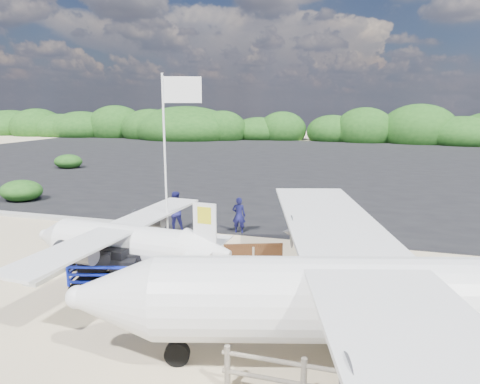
{
  "coord_description": "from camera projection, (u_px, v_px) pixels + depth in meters",
  "views": [
    {
      "loc": [
        5.34,
        -12.17,
        5.61
      ],
      "look_at": [
        0.4,
        4.85,
        1.97
      ],
      "focal_mm": 32.0,
      "sensor_mm": 36.0,
      "label": 1
    }
  ],
  "objects": [
    {
      "name": "vegetation_band",
      "position": [
        328.0,
        142.0,
        65.78
      ],
      "size": [
        124.0,
        8.0,
        4.4
      ],
      "primitive_type": null,
      "color": "#B2B2B2",
      "rests_on": "ground"
    },
    {
      "name": "asphalt_apron",
      "position": [
        307.0,
        162.0,
        42.26
      ],
      "size": [
        90.0,
        50.0,
        0.04
      ],
      "primitive_type": null,
      "color": "#B2B2B2",
      "rests_on": "ground"
    },
    {
      "name": "signboard",
      "position": [
        253.0,
        291.0,
        13.09
      ],
      "size": [
        1.83,
        0.81,
        1.55
      ],
      "primitive_type": null,
      "rotation": [
        0.0,
        0.0,
        0.35
      ],
      "color": "#4D2C16",
      "rests_on": "ground"
    },
    {
      "name": "lagoon",
      "position": [
        3.0,
        241.0,
        17.91
      ],
      "size": [
        9.0,
        7.0,
        0.4
      ],
      "primitive_type": null,
      "color": "#B2B2B2",
      "rests_on": "ground"
    },
    {
      "name": "crew_c",
      "position": [
        325.0,
        257.0,
        13.22
      ],
      "size": [
        1.21,
        0.69,
        1.94
      ],
      "primitive_type": "imported",
      "rotation": [
        0.0,
        0.0,
        3.34
      ],
      "color": "#151652",
      "rests_on": "ground"
    },
    {
      "name": "flagpole",
      "position": [
        169.0,
        258.0,
        15.85
      ],
      "size": [
        1.44,
        1.0,
        6.66
      ],
      "primitive_type": null,
      "rotation": [
        0.0,
        0.0,
        0.38
      ],
      "color": "white",
      "rests_on": "ground"
    },
    {
      "name": "ground",
      "position": [
        187.0,
        278.0,
        14.04
      ],
      "size": [
        160.0,
        160.0,
        0.0
      ],
      "primitive_type": "plane",
      "color": "beige"
    },
    {
      "name": "baggage_cart",
      "position": [
        115.0,
        292.0,
        13.02
      ],
      "size": [
        2.82,
        2.04,
        1.27
      ],
      "primitive_type": null,
      "rotation": [
        0.0,
        0.0,
        0.25
      ],
      "color": "#0C1DBA",
      "rests_on": "ground"
    },
    {
      "name": "aircraft_small",
      "position": [
        216.0,
        155.0,
        48.68
      ],
      "size": [
        7.75,
        7.75,
        2.64
      ],
      "primitive_type": null,
      "rotation": [
        0.0,
        0.0,
        3.08
      ],
      "color": "#B2B2B2",
      "rests_on": "ground"
    },
    {
      "name": "crew_a",
      "position": [
        239.0,
        215.0,
        18.83
      ],
      "size": [
        0.62,
        0.43,
        1.63
      ],
      "primitive_type": "imported",
      "rotation": [
        0.0,
        0.0,
        3.22
      ],
      "color": "#151652",
      "rests_on": "ground"
    },
    {
      "name": "crew_b",
      "position": [
        175.0,
        211.0,
        19.11
      ],
      "size": [
        1.09,
        0.99,
        1.83
      ],
      "primitive_type": "imported",
      "rotation": [
        0.0,
        0.0,
        3.55
      ],
      "color": "#151652",
      "rests_on": "ground"
    }
  ]
}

